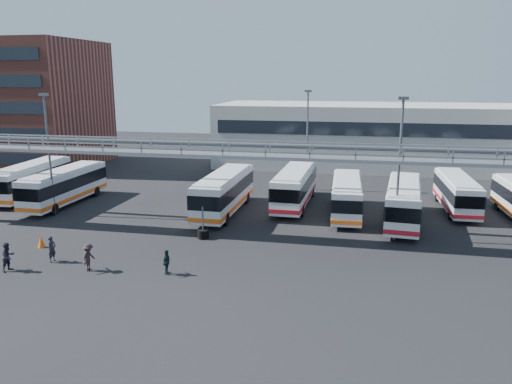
% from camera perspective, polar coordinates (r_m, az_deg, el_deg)
% --- Properties ---
extents(ground, '(140.00, 140.00, 0.00)m').
position_cam_1_polar(ground, '(32.28, -5.63, -7.94)').
color(ground, black).
rests_on(ground, ground).
extents(gantry, '(51.40, 5.15, 7.10)m').
position_cam_1_polar(gantry, '(36.28, -3.09, 3.49)').
color(gantry, gray).
rests_on(gantry, ground).
extents(apartment_building, '(18.00, 15.00, 16.00)m').
position_cam_1_polar(apartment_building, '(72.93, -24.96, 9.12)').
color(apartment_building, brown).
rests_on(apartment_building, ground).
extents(warehouse, '(42.00, 14.00, 8.00)m').
position_cam_1_polar(warehouse, '(67.21, 14.10, 6.27)').
color(warehouse, '#9E9E99').
rests_on(warehouse, ground).
extents(light_pole_left, '(0.70, 0.35, 10.21)m').
position_cam_1_polar(light_pole_left, '(44.87, -22.61, 4.64)').
color(light_pole_left, '#4C4F54').
rests_on(light_pole_left, ground).
extents(light_pole_mid, '(0.70, 0.35, 10.21)m').
position_cam_1_polar(light_pole_mid, '(36.31, 16.06, 3.35)').
color(light_pole_mid, '#4C4F54').
rests_on(light_pole_mid, ground).
extents(light_pole_back, '(0.70, 0.35, 10.21)m').
position_cam_1_polar(light_pole_back, '(51.31, 5.87, 6.52)').
color(light_pole_back, '#4C4F54').
rests_on(light_pole_back, ground).
extents(bus_0, '(3.25, 11.06, 3.32)m').
position_cam_1_polar(bus_0, '(53.10, -24.27, 1.39)').
color(bus_0, silver).
rests_on(bus_0, ground).
extents(bus_1, '(2.65, 10.82, 3.28)m').
position_cam_1_polar(bus_1, '(48.97, -21.04, 0.75)').
color(bus_1, silver).
rests_on(bus_1, ground).
extents(bus_4, '(2.73, 11.34, 3.44)m').
position_cam_1_polar(bus_4, '(42.95, -3.67, 0.09)').
color(bus_4, silver).
rests_on(bus_4, ground).
extents(bus_5, '(2.91, 11.21, 3.39)m').
position_cam_1_polar(bus_5, '(45.38, 4.48, 0.75)').
color(bus_5, silver).
rests_on(bus_5, ground).
extents(bus_6, '(2.67, 10.33, 3.12)m').
position_cam_1_polar(bus_6, '(42.90, 10.32, -0.35)').
color(bus_6, silver).
rests_on(bus_6, ground).
extents(bus_7, '(3.50, 11.01, 3.29)m').
position_cam_1_polar(bus_7, '(41.44, 16.49, -1.03)').
color(bus_7, silver).
rests_on(bus_7, ground).
extents(bus_8, '(2.55, 10.07, 3.04)m').
position_cam_1_polar(bus_8, '(47.04, 21.95, 0.03)').
color(bus_8, silver).
rests_on(bus_8, ground).
extents(pedestrian_a, '(0.46, 0.65, 1.71)m').
position_cam_1_polar(pedestrian_a, '(34.41, -22.29, -6.04)').
color(pedestrian_a, black).
rests_on(pedestrian_a, ground).
extents(pedestrian_b, '(0.84, 0.99, 1.78)m').
position_cam_1_polar(pedestrian_b, '(33.96, -26.47, -6.64)').
color(pedestrian_b, '#25212E').
rests_on(pedestrian_b, ground).
extents(pedestrian_c, '(0.65, 1.12, 1.72)m').
position_cam_1_polar(pedestrian_c, '(32.09, -18.59, -7.09)').
color(pedestrian_c, '#312121').
rests_on(pedestrian_c, ground).
extents(pedestrian_d, '(0.38, 0.90, 1.53)m').
position_cam_1_polar(pedestrian_d, '(30.41, -10.17, -7.90)').
color(pedestrian_d, black).
rests_on(pedestrian_d, ground).
extents(cone_right, '(0.56, 0.56, 0.79)m').
position_cam_1_polar(cone_right, '(37.65, -23.34, -5.25)').
color(cone_right, '#EA570D').
rests_on(cone_right, ground).
extents(tire_stack, '(0.83, 0.83, 2.37)m').
position_cam_1_polar(tire_stack, '(36.67, -6.06, -4.68)').
color(tire_stack, black).
rests_on(tire_stack, ground).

